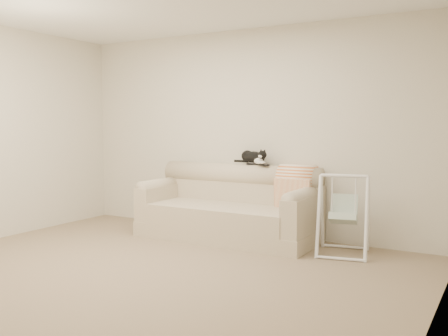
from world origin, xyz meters
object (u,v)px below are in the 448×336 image
Objects in this scene: remote_a at (254,164)px; baby_swing at (343,214)px; remote_b at (264,165)px; tuxedo_cat at (254,157)px; sofa at (230,209)px.

baby_swing is (1.24, -0.33, -0.47)m from remote_a.
baby_swing is at bearing -14.74° from remote_b.
tuxedo_cat is 0.56× the size of baby_swing.
remote_a is at bearing 49.78° from sofa.
remote_b is 0.20m from tuxedo_cat.
sofa is at bearing 176.66° from baby_swing.
sofa is 2.51× the size of baby_swing.
remote_a is 1.08× the size of remote_b.
remote_a is 0.16m from remote_b.
remote_a is 0.38× the size of tuxedo_cat.
remote_b is (0.36, 0.20, 0.56)m from sofa.
tuxedo_cat reaches higher than sofa.
baby_swing is (1.45, -0.08, 0.09)m from sofa.
tuxedo_cat is (-0.01, 0.02, 0.08)m from remote_a.
baby_swing is at bearing -14.70° from remote_a.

